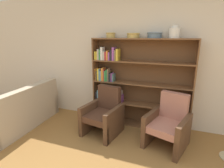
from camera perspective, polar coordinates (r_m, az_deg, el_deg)
wall_back at (r=3.74m, az=9.06°, el=7.53°), size 12.00×0.06×2.75m
bookshelf at (r=3.70m, az=6.00°, el=-0.11°), size 2.02×0.30×1.84m
bowl_sage at (r=3.68m, az=-0.46°, el=15.74°), size 0.20×0.20×0.11m
bowl_stoneware at (r=3.54m, az=6.97°, el=15.54°), size 0.26×0.26×0.10m
bowl_olive at (r=3.47m, az=13.75°, el=15.30°), size 0.28×0.28×0.10m
vase_tall at (r=3.45m, az=19.73°, el=15.52°), size 0.19×0.19×0.22m
couch at (r=4.24m, az=-28.20°, el=-8.28°), size 0.93×1.79×0.88m
armchair_leather at (r=3.50m, az=-2.74°, el=-9.77°), size 0.75×0.78×0.91m
armchair_cushioned at (r=3.27m, az=17.89°, el=-12.48°), size 0.82×0.84×0.91m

